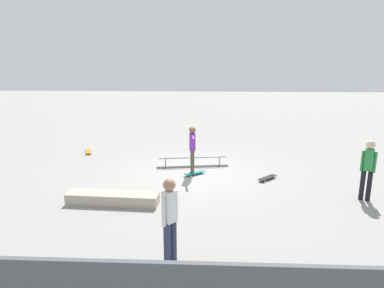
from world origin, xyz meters
The scene contains 9 objects.
ground_plane centered at (0.00, 0.00, 0.00)m, with size 60.00×60.00×0.00m, color gray.
grind_rail centered at (0.08, -0.77, 0.17)m, with size 2.67×0.63×0.39m.
skate_ledge centered at (2.13, 2.68, 0.16)m, with size 2.54×0.54×0.31m, color #B2A893.
skater_main centered at (0.05, 0.08, 0.99)m, with size 0.23×1.37×1.70m.
skateboard_main centered at (-0.04, 0.12, 0.07)m, with size 0.75×0.66×0.09m.
bystander_green_shirt centered at (-4.94, 2.08, 0.99)m, with size 0.39×0.28×1.75m.
bystander_white_shirt centered at (0.24, 5.45, 0.99)m, with size 0.32×0.35×1.76m.
loose_skateboard_orange centered at (4.60, -2.54, 0.07)m, with size 0.46×0.82×0.09m.
loose_skateboard_black centered at (-2.47, 0.51, 0.07)m, with size 0.71×0.70×0.09m.
Camera 1 is at (-0.48, 11.58, 3.95)m, focal length 32.74 mm.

